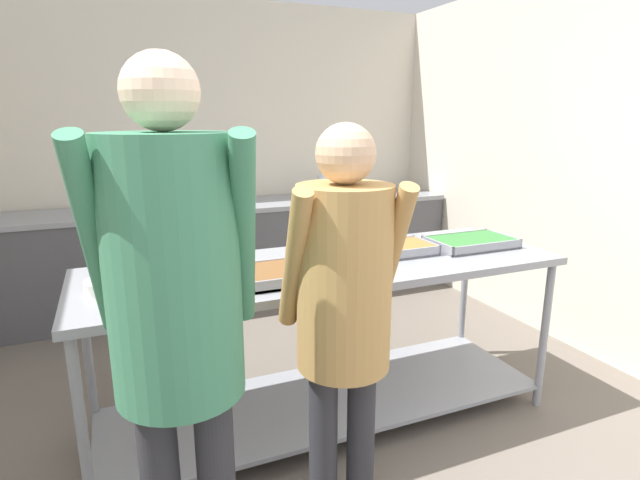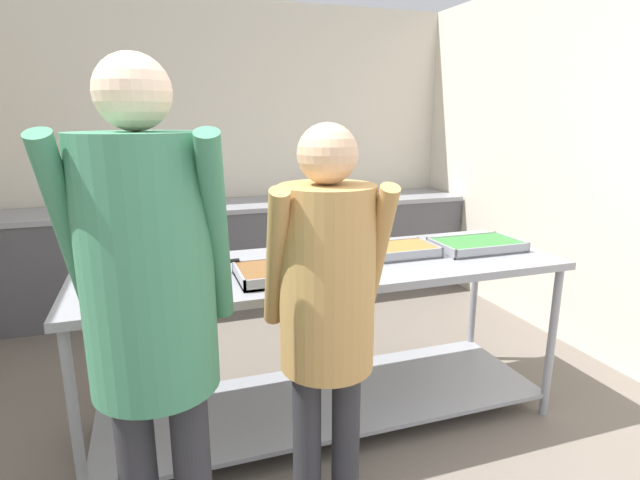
{
  "view_description": "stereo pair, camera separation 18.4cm",
  "coord_description": "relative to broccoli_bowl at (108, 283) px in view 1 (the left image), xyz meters",
  "views": [
    {
      "loc": [
        -0.87,
        -0.66,
        1.64
      ],
      "look_at": [
        0.12,
        1.71,
        1.01
      ],
      "focal_mm": 28.0,
      "sensor_mm": 36.0,
      "label": 1
    },
    {
      "loc": [
        -0.69,
        -0.72,
        1.64
      ],
      "look_at": [
        0.12,
        1.71,
        1.01
      ],
      "focal_mm": 28.0,
      "sensor_mm": 36.0,
      "label": 2
    }
  ],
  "objects": [
    {
      "name": "serving_tray_greens",
      "position": [
        0.77,
        -0.13,
        -0.01
      ],
      "size": [
        0.41,
        0.31,
        0.05
      ],
      "color": "gray",
      "rests_on": "serving_counter"
    },
    {
      "name": "serving_tray_roast",
      "position": [
        1.49,
        0.04,
        -0.01
      ],
      "size": [
        0.37,
        0.27,
        0.05
      ],
      "color": "gray",
      "rests_on": "serving_counter"
    },
    {
      "name": "back_counter",
      "position": [
        0.92,
        2.07,
        -0.49
      ],
      "size": [
        4.24,
        0.65,
        0.89
      ],
      "color": "#4C4C51",
      "rests_on": "ground_plane"
    },
    {
      "name": "wall_right",
      "position": [
        3.09,
        0.43,
        0.38
      ],
      "size": [
        0.06,
        4.14,
        2.65
      ],
      "color": "beige",
      "rests_on": "ground_plane"
    },
    {
      "name": "serving_tray_vegetables",
      "position": [
        1.95,
        0.01,
        -0.01
      ],
      "size": [
        0.48,
        0.3,
        0.05
      ],
      "color": "gray",
      "rests_on": "serving_counter"
    },
    {
      "name": "serving_counter",
      "position": [
        1.05,
        0.02,
        -0.33
      ],
      "size": [
        2.47,
        0.8,
        0.91
      ],
      "color": "gray",
      "rests_on": "ground_plane"
    },
    {
      "name": "wall_rear",
      "position": [
        0.92,
        2.44,
        0.38
      ],
      "size": [
        4.4,
        0.06,
        2.65
      ],
      "color": "beige",
      "rests_on": "ground_plane"
    },
    {
      "name": "plate_stack",
      "position": [
        1.14,
        -0.05,
        -0.02
      ],
      "size": [
        0.26,
        0.26,
        0.04
      ],
      "color": "white",
      "rests_on": "serving_counter"
    },
    {
      "name": "water_bottle",
      "position": [
        1.89,
        2.1,
        0.09
      ],
      "size": [
        0.08,
        0.08,
        0.29
      ],
      "color": "silver",
      "rests_on": "back_counter"
    },
    {
      "name": "broccoli_bowl",
      "position": [
        0.0,
        0.0,
        0.0
      ],
      "size": [
        0.19,
        0.19,
        0.09
      ],
      "color": "silver",
      "rests_on": "serving_counter"
    },
    {
      "name": "sauce_pan",
      "position": [
        0.33,
        0.02,
        0.0
      ],
      "size": [
        0.39,
        0.25,
        0.07
      ],
      "color": "gray",
      "rests_on": "serving_counter"
    },
    {
      "name": "guest_serving_left",
      "position": [
        0.8,
        -0.7,
        0.06
      ],
      "size": [
        0.46,
        0.35,
        1.62
      ],
      "color": "#2D2D33",
      "rests_on": "ground_plane"
    },
    {
      "name": "guest_serving_right",
      "position": [
        0.19,
        -0.82,
        0.18
      ],
      "size": [
        0.53,
        0.42,
        1.81
      ],
      "color": "#2D2D33",
      "rests_on": "ground_plane"
    }
  ]
}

